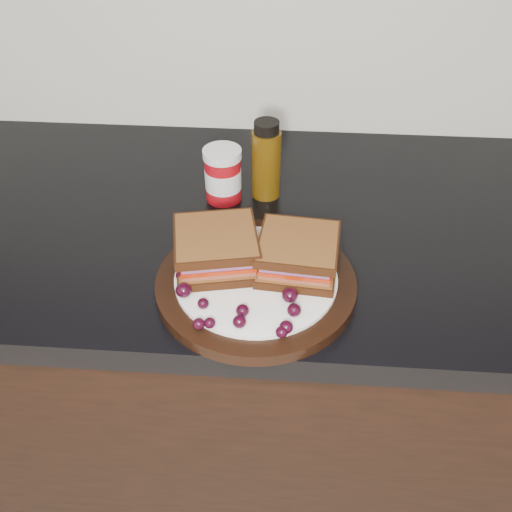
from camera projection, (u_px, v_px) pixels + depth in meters
The scene contains 29 objects.
base_cabinets at pixel (160, 385), 1.25m from camera, with size 3.96×0.58×0.86m, color black.
countertop at pixel (131, 220), 0.96m from camera, with size 3.98×0.60×0.04m, color black.
plate at pixel (256, 284), 0.80m from camera, with size 0.28×0.28×0.02m, color black.
sandwich_left at pixel (216, 249), 0.79m from camera, with size 0.11×0.11×0.05m, color brown, non-canonical shape.
sandwich_right at pixel (298, 254), 0.79m from camera, with size 0.11×0.11×0.05m, color brown, non-canonical shape.
grape_0 at pixel (184, 290), 0.75m from camera, with size 0.02×0.02×0.02m, color black.
grape_1 at pixel (203, 304), 0.74m from camera, with size 0.02×0.02×0.01m, color black.
grape_2 at pixel (199, 324), 0.71m from camera, with size 0.02×0.02×0.01m, color black.
grape_3 at pixel (210, 323), 0.71m from camera, with size 0.01×0.01×0.01m, color black.
grape_4 at pixel (239, 322), 0.71m from camera, with size 0.02×0.02×0.02m, color black.
grape_5 at pixel (242, 311), 0.73m from camera, with size 0.02×0.02×0.02m, color black.
grape_6 at pixel (282, 332), 0.70m from camera, with size 0.02×0.02×0.01m, color black.
grape_7 at pixel (286, 327), 0.70m from camera, with size 0.02×0.02×0.02m, color black.
grape_8 at pixel (294, 310), 0.73m from camera, with size 0.02×0.02×0.02m, color black.
grape_9 at pixel (290, 295), 0.74m from camera, with size 0.02×0.02×0.02m, color black.
grape_10 at pixel (320, 283), 0.76m from camera, with size 0.02×0.02×0.02m, color black.
grape_11 at pixel (315, 278), 0.77m from camera, with size 0.02×0.02×0.01m, color black.
grape_12 at pixel (319, 267), 0.79m from camera, with size 0.02×0.02×0.02m, color black.
grape_13 at pixel (316, 253), 0.81m from camera, with size 0.02×0.02×0.02m, color black.
grape_14 at pixel (230, 243), 0.83m from camera, with size 0.02×0.02×0.02m, color black.
grape_15 at pixel (228, 258), 0.80m from camera, with size 0.02×0.02×0.02m, color black.
grape_16 at pixel (198, 255), 0.81m from camera, with size 0.02×0.02×0.02m, color black.
grape_17 at pixel (200, 266), 0.79m from camera, with size 0.02×0.02×0.02m, color black.
grape_18 at pixel (183, 276), 0.78m from camera, with size 0.02×0.02×0.02m, color black.
grape_19 at pixel (228, 248), 0.82m from camera, with size 0.02×0.02×0.02m, color black.
grape_20 at pixel (213, 268), 0.79m from camera, with size 0.02×0.02×0.01m, color black.
grape_21 at pixel (208, 269), 0.79m from camera, with size 0.02×0.02×0.02m, color black.
condiment_jar at pixel (223, 175), 0.95m from camera, with size 0.06×0.06×0.09m, color maroon.
oil_bottle at pixel (266, 160), 0.94m from camera, with size 0.05×0.05×0.14m, color #452C06.
Camera 1 is at (0.27, 0.94, 1.45)m, focal length 40.00 mm.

